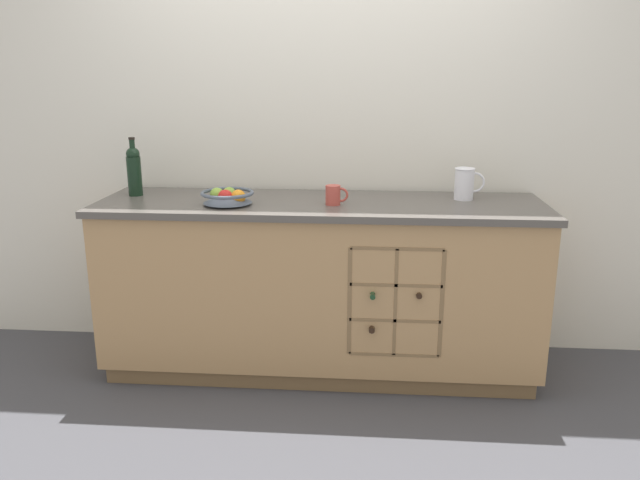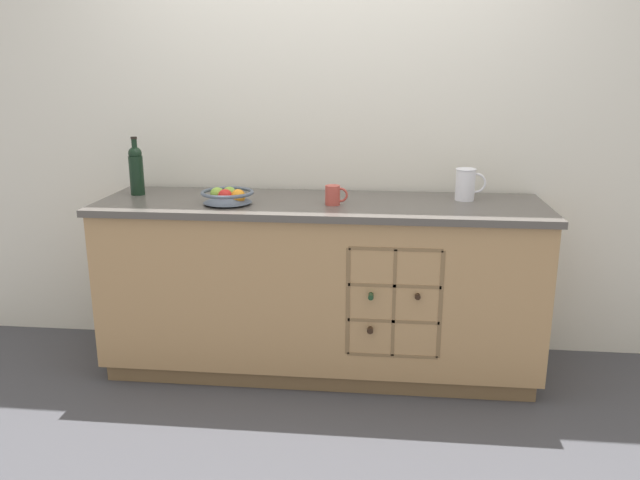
{
  "view_description": "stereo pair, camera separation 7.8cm",
  "coord_description": "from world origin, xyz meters",
  "views": [
    {
      "loc": [
        0.25,
        -3.13,
        1.59
      ],
      "look_at": [
        0.0,
        0.0,
        0.72
      ],
      "focal_mm": 35.0,
      "sensor_mm": 36.0,
      "label": 1
    },
    {
      "loc": [
        0.32,
        -3.13,
        1.59
      ],
      "look_at": [
        0.0,
        0.0,
        0.72
      ],
      "focal_mm": 35.0,
      "sensor_mm": 36.0,
      "label": 2
    }
  ],
  "objects": [
    {
      "name": "back_wall",
      "position": [
        0.0,
        0.38,
        1.27
      ],
      "size": [
        4.66,
        0.06,
        2.55
      ],
      "primitive_type": "cube",
      "color": "silver",
      "rests_on": "ground_plane"
    },
    {
      "name": "white_pitcher",
      "position": [
        0.75,
        0.12,
        1.02
      ],
      "size": [
        0.16,
        0.11,
        0.17
      ],
      "color": "white",
      "rests_on": "kitchen_island"
    },
    {
      "name": "ceramic_mug",
      "position": [
        0.07,
        -0.07,
        0.98
      ],
      "size": [
        0.11,
        0.07,
        0.1
      ],
      "color": "#B7473D",
      "rests_on": "kitchen_island"
    },
    {
      "name": "fruit_bowl",
      "position": [
        -0.46,
        -0.1,
        0.97
      ],
      "size": [
        0.27,
        0.27,
        0.08
      ],
      "color": "#4C5666",
      "rests_on": "kitchen_island"
    },
    {
      "name": "standing_wine_bottle",
      "position": [
        -1.01,
        0.09,
        1.07
      ],
      "size": [
        0.08,
        0.08,
        0.31
      ],
      "color": "black",
      "rests_on": "kitchen_island"
    },
    {
      "name": "kitchen_island",
      "position": [
        0.0,
        -0.0,
        0.47
      ],
      "size": [
        2.3,
        0.68,
        0.93
      ],
      "color": "brown",
      "rests_on": "ground_plane"
    },
    {
      "name": "ground_plane",
      "position": [
        0.0,
        0.0,
        0.0
      ],
      "size": [
        14.0,
        14.0,
        0.0
      ],
      "primitive_type": "plane",
      "color": "#424247"
    }
  ]
}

